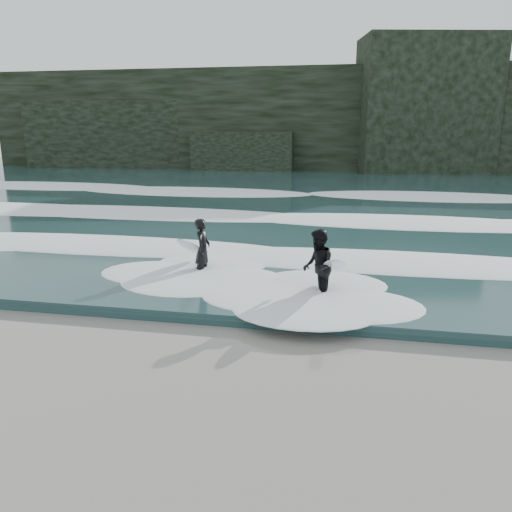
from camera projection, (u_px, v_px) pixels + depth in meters
name	position (u px, v px, depth m)	size (l,w,h in m)	color
ground	(181.00, 392.00, 8.82)	(120.00, 120.00, 0.00)	olive
sea	(314.00, 188.00, 36.32)	(90.00, 52.00, 0.30)	#1F3C3D
headland	(328.00, 121.00, 51.23)	(70.00, 9.00, 10.00)	black
foam_near	(267.00, 250.00, 17.27)	(60.00, 3.20, 0.20)	white
foam_mid	(292.00, 215.00, 23.91)	(60.00, 4.00, 0.24)	white
foam_far	(309.00, 191.00, 32.45)	(60.00, 4.80, 0.30)	white
surfer_left	(201.00, 249.00, 15.18)	(0.91, 1.88, 1.87)	black
surfer_right	(319.00, 267.00, 13.04)	(1.23, 2.07, 1.98)	black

